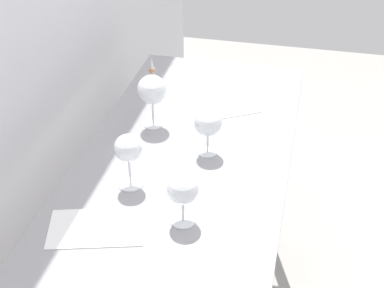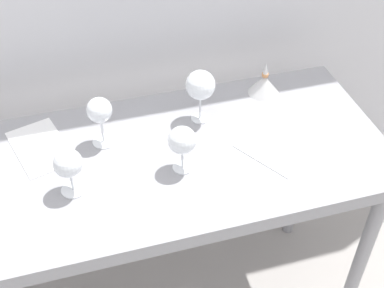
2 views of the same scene
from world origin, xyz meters
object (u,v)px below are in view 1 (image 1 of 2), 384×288
object	(u,v)px
wine_glass_far_left	(128,150)
decanter_funnel	(152,79)
wine_glass_near_center	(208,124)
wine_glass_near_left	(183,190)
tasting_sheet_upper	(224,105)
tasting_sheet_lower	(96,228)
wine_glass_far_right	(152,91)

from	to	relation	value
wine_glass_far_left	decanter_funnel	world-z (taller)	wine_glass_far_left
wine_glass_near_center	decanter_funnel	bearing A→B (deg)	37.54
wine_glass_near_left	tasting_sheet_upper	distance (m)	0.65
wine_glass_near_center	wine_glass_near_left	world-z (taller)	wine_glass_near_center
tasting_sheet_lower	wine_glass_near_center	bearing A→B (deg)	-43.79
wine_glass_near_left	tasting_sheet_lower	world-z (taller)	wine_glass_near_left
wine_glass_far_right	tasting_sheet_lower	size ratio (longest dim) A/B	0.75
tasting_sheet_lower	decanter_funnel	bearing A→B (deg)	-10.48
wine_glass_near_left	wine_glass_far_left	xyz separation A→B (m)	(0.12, 0.19, 0.02)
wine_glass_far_left	wine_glass_near_center	bearing A→B (deg)	-41.17
wine_glass_near_left	wine_glass_far_left	bearing A→B (deg)	57.56
wine_glass_far_right	wine_glass_near_center	bearing A→B (deg)	-119.25
wine_glass_far_right	wine_glass_far_left	size ratio (longest dim) A/B	1.10
wine_glass_near_left	tasting_sheet_lower	xyz separation A→B (m)	(-0.08, 0.22, -0.10)
tasting_sheet_upper	wine_glass_far_right	bearing A→B (deg)	101.61
tasting_sheet_upper	decanter_funnel	distance (m)	0.30
wine_glass_near_center	tasting_sheet_lower	xyz separation A→B (m)	(-0.41, 0.22, -0.11)
wine_glass_near_center	wine_glass_far_right	bearing A→B (deg)	60.75
wine_glass_far_right	tasting_sheet_lower	bearing A→B (deg)	179.79
wine_glass_near_left	tasting_sheet_upper	size ratio (longest dim) A/B	0.70
wine_glass_far_right	decanter_funnel	world-z (taller)	wine_glass_far_right
wine_glass_far_right	wine_glass_near_left	bearing A→B (deg)	-154.46
wine_glass_far_left	tasting_sheet_upper	world-z (taller)	wine_glass_far_left
tasting_sheet_lower	wine_glass_far_right	bearing A→B (deg)	-16.32
tasting_sheet_upper	tasting_sheet_lower	xyz separation A→B (m)	(-0.72, 0.21, 0.00)
decanter_funnel	tasting_sheet_lower	bearing A→B (deg)	-174.37
wine_glass_far_left	decanter_funnel	distance (m)	0.61
tasting_sheet_lower	decanter_funnel	xyz separation A→B (m)	(0.79, 0.08, 0.03)
wine_glass_near_left	wine_glass_far_left	size ratio (longest dim) A/B	0.89
wine_glass_near_left	decanter_funnel	distance (m)	0.78
wine_glass_far_right	tasting_sheet_upper	xyz separation A→B (m)	(0.19, -0.21, -0.13)
wine_glass_far_right	wine_glass_near_left	distance (m)	0.50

